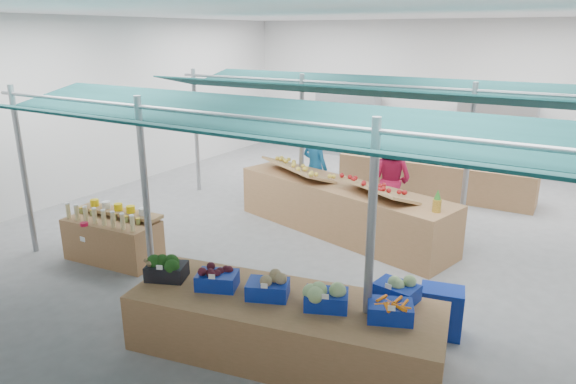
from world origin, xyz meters
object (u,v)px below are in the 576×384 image
at_px(veg_counter, 284,326).
at_px(vendor_left, 315,168).
at_px(fruit_counter, 341,209).
at_px(vendor_right, 391,179).
at_px(bottle_shelf, 115,237).
at_px(crate_stack, 441,311).

bearing_deg(veg_counter, vendor_left, 103.48).
height_order(veg_counter, fruit_counter, fruit_counter).
height_order(fruit_counter, vendor_right, vendor_right).
height_order(bottle_shelf, vendor_left, vendor_left).
bearing_deg(vendor_right, vendor_left, 13.99).
bearing_deg(crate_stack, fruit_counter, 136.58).
bearing_deg(crate_stack, vendor_left, 136.85).
height_order(bottle_shelf, crate_stack, bottle_shelf).
relative_size(bottle_shelf, veg_counter, 0.46).
distance_m(crate_stack, vendor_left, 5.38).
bearing_deg(vendor_right, veg_counter, 110.44).
distance_m(veg_counter, vendor_left, 5.65).
relative_size(bottle_shelf, vendor_right, 0.93).
height_order(veg_counter, vendor_left, vendor_left).
bearing_deg(bottle_shelf, vendor_left, 62.97).
bearing_deg(bottle_shelf, vendor_right, 45.11).
relative_size(fruit_counter, crate_stack, 7.10).
xyz_separation_m(veg_counter, crate_stack, (1.52, 1.44, -0.04)).
bearing_deg(crate_stack, vendor_right, 119.88).
bearing_deg(veg_counter, crate_stack, 31.85).
distance_m(fruit_counter, crate_stack, 3.72).
bearing_deg(fruit_counter, crate_stack, -29.43).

